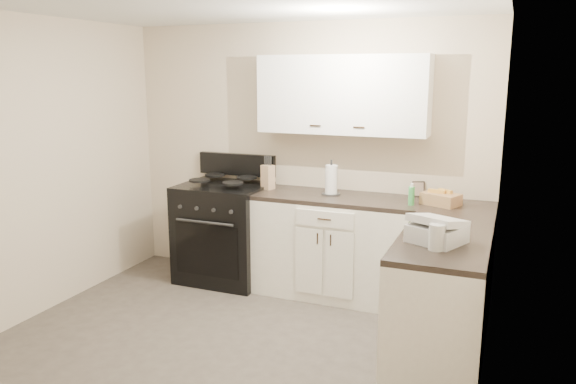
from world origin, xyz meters
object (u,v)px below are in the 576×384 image
at_px(wicker_basket, 441,199).
at_px(stove, 225,234).
at_px(knife_block, 268,177).
at_px(paper_towel, 331,180).
at_px(countertop_grill, 437,234).

bearing_deg(wicker_basket, stove, -179.31).
relative_size(knife_block, paper_towel, 0.85).
xyz_separation_m(wicker_basket, countertop_grill, (0.11, -1.10, 0.01)).
height_order(knife_block, paper_towel, paper_towel).
distance_m(knife_block, paper_towel, 0.64).
bearing_deg(knife_block, countertop_grill, -12.84).
bearing_deg(countertop_grill, paper_towel, 157.41).
height_order(wicker_basket, countertop_grill, countertop_grill).
bearing_deg(wicker_basket, paper_towel, 177.34).
height_order(knife_block, wicker_basket, knife_block).
bearing_deg(countertop_grill, knife_block, 170.06).
distance_m(paper_towel, wicker_basket, 0.99).
relative_size(stove, paper_towel, 3.72).
relative_size(stove, knife_block, 4.36).
relative_size(wicker_basket, countertop_grill, 0.94).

